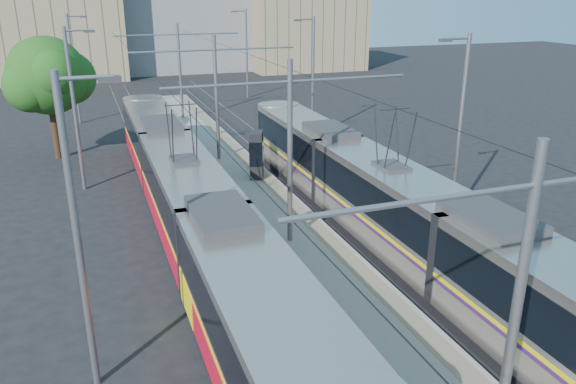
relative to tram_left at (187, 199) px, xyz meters
name	(u,v)px	position (x,y,z in m)	size (l,w,h in m)	color
ground	(392,367)	(3.60, -10.17, -1.71)	(160.00, 160.00, 0.00)	black
platform	(232,176)	(3.60, 6.83, -1.56)	(4.00, 50.00, 0.30)	gray
tactile_strip_left	(205,176)	(2.15, 6.83, -1.40)	(0.70, 50.00, 0.01)	gray
tactile_strip_right	(258,171)	(5.05, 6.83, -1.40)	(0.70, 50.00, 0.01)	gray
rails	(232,179)	(3.60, 6.83, -1.69)	(8.71, 70.00, 0.03)	gray
tram_left	(187,199)	(0.00, 0.00, 0.00)	(2.43, 31.00, 5.50)	black
tram_right	(389,203)	(7.20, -3.46, 0.15)	(2.43, 28.17, 5.50)	black
catenary	(245,105)	(3.60, 3.98, 2.82)	(9.20, 70.00, 7.00)	slate
street_lamps	(212,89)	(3.60, 10.83, 2.48)	(15.18, 38.22, 8.00)	slate
shelter	(257,154)	(4.67, 5.76, -0.12)	(1.04, 1.28, 2.45)	black
tree	(53,76)	(-4.95, 14.47, 3.14)	(4.94, 4.57, 7.17)	#382314
building_left	(45,9)	(-6.40, 49.83, 5.86)	(16.32, 12.24, 15.11)	gray
building_centre	(182,0)	(9.60, 53.83, 6.69)	(18.36, 14.28, 16.78)	slate
building_right	(302,26)	(23.60, 47.83, 3.61)	(14.28, 10.20, 10.62)	gray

